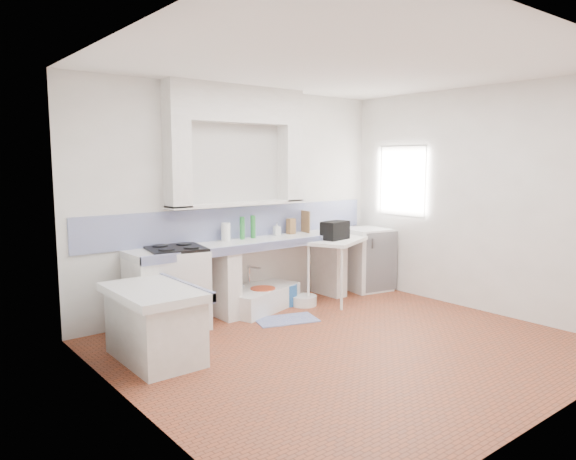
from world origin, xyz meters
TOP-DOWN VIEW (x-y plane):
  - floor at (0.00, 0.00)m, footprint 4.50×4.50m
  - ceiling at (0.00, 0.00)m, footprint 4.50×4.50m
  - wall_back at (0.00, 2.00)m, footprint 4.50×0.00m
  - wall_front at (0.00, -2.00)m, footprint 4.50×0.00m
  - wall_left at (-2.25, 0.00)m, footprint 0.00×4.50m
  - wall_right at (2.25, 0.00)m, footprint 0.00×4.50m
  - alcove_mass at (-0.10, 1.88)m, footprint 1.90×0.25m
  - window_frame at (2.42, 1.20)m, footprint 0.35×0.86m
  - lace_valance at (2.28, 1.20)m, footprint 0.01×0.84m
  - counter_slab at (-0.10, 1.70)m, footprint 3.00×0.60m
  - counter_lip at (-0.10, 1.42)m, footprint 3.00×0.04m
  - counter_pier_left at (-1.50, 1.70)m, footprint 0.20×0.55m
  - counter_pier_mid at (-0.45, 1.70)m, footprint 0.20×0.55m
  - counter_pier_right at (1.30, 1.70)m, footprint 0.20×0.55m
  - peninsula_top at (-1.70, 0.90)m, footprint 0.70×1.10m
  - peninsula_base at (-1.70, 0.90)m, footprint 0.60×1.00m
  - peninsula_lip at (-1.37, 0.90)m, footprint 0.04×1.10m
  - backsplash at (0.00, 1.99)m, footprint 4.27×0.03m
  - stove at (-1.07, 1.69)m, footprint 0.73×0.71m
  - sink at (0.08, 1.70)m, footprint 1.19×0.88m
  - side_table at (1.19, 1.40)m, footprint 1.15×0.93m
  - fridge at (1.94, 1.57)m, footprint 0.68×0.68m
  - bucket_red at (-0.25, 1.63)m, footprint 0.29×0.29m
  - bucket_orange at (0.07, 1.60)m, footprint 0.42×0.42m
  - bucket_blue at (0.48, 1.64)m, footprint 0.32×0.32m
  - basin_white at (0.65, 1.47)m, footprint 0.44×0.44m
  - water_bottle_a at (-0.09, 1.85)m, footprint 0.09×0.09m
  - water_bottle_b at (0.16, 1.85)m, footprint 0.09×0.09m
  - black_bag at (1.11, 1.38)m, footprint 0.42×0.29m
  - green_bottle_a at (-0.06, 1.85)m, footprint 0.07×0.07m
  - green_bottle_b at (0.11, 1.85)m, footprint 0.08×0.08m
  - knife_block at (0.73, 1.85)m, footprint 0.11×0.09m
  - cutting_board at (0.99, 1.85)m, footprint 0.06×0.22m
  - paper_towel at (-0.31, 1.85)m, footprint 0.14×0.14m
  - soap_bottle at (0.49, 1.85)m, footprint 0.09×0.09m
  - rug at (0.05, 1.10)m, footprint 0.81×0.61m

SIDE VIEW (x-z plane):
  - floor at x=0.00m, z-range 0.00..0.00m
  - rug at x=0.05m, z-range 0.00..0.01m
  - basin_white at x=0.65m, z-range 0.00..0.13m
  - sink at x=0.08m, z-range 0.00..0.26m
  - bucket_red at x=-0.25m, z-range 0.00..0.27m
  - water_bottle_b at x=0.16m, z-range 0.00..0.28m
  - bucket_blue at x=0.48m, z-range 0.00..0.28m
  - bucket_orange at x=0.07m, z-range 0.00..0.30m
  - water_bottle_a at x=-0.09m, z-range 0.00..0.32m
  - peninsula_base at x=-1.70m, z-range 0.00..0.62m
  - counter_pier_left at x=-1.50m, z-range 0.00..0.82m
  - counter_pier_mid at x=-0.45m, z-range 0.00..0.82m
  - counter_pier_right at x=1.30m, z-range 0.00..0.82m
  - side_table at x=1.19m, z-range 0.40..0.44m
  - stove at x=-1.07m, z-range 0.00..0.89m
  - fridge at x=1.94m, z-range 0.00..0.91m
  - peninsula_top at x=-1.70m, z-range 0.62..0.70m
  - peninsula_lip at x=-1.37m, z-range 0.61..0.71m
  - counter_slab at x=-0.10m, z-range 0.82..0.90m
  - counter_lip at x=-0.10m, z-range 0.81..0.91m
  - black_bag at x=1.11m, z-range 0.84..1.09m
  - soap_bottle at x=0.49m, z-range 0.90..1.08m
  - knife_block at x=0.73m, z-range 0.90..1.11m
  - paper_towel at x=-0.31m, z-range 0.90..1.13m
  - green_bottle_a at x=-0.06m, z-range 0.90..1.19m
  - green_bottle_b at x=0.11m, z-range 0.90..1.19m
  - cutting_board at x=0.99m, z-range 0.90..1.20m
  - backsplash at x=0.00m, z-range 0.90..1.30m
  - wall_back at x=0.00m, z-range -0.85..3.65m
  - wall_front at x=0.00m, z-range -0.85..3.65m
  - wall_left at x=-2.25m, z-range -0.85..3.65m
  - wall_right at x=2.25m, z-range -0.85..3.65m
  - window_frame at x=2.42m, z-range 1.07..2.13m
  - lace_valance at x=2.28m, z-range 1.86..2.10m
  - alcove_mass at x=-0.10m, z-range 2.35..2.80m
  - ceiling at x=0.00m, z-range 2.80..2.80m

